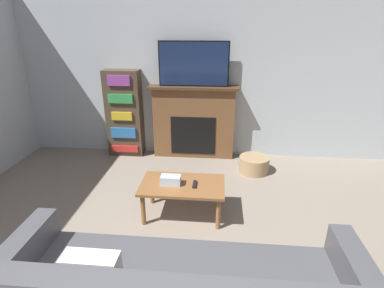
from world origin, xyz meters
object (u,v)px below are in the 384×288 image
Objects in this scene: fireplace at (194,122)px; bookshelf at (124,114)px; tv at (194,64)px; storage_basket at (254,164)px; coffee_table at (183,188)px.

bookshelf reaches higher than fireplace.
tv is at bearing 0.15° from bookshelf.
bookshelf is at bearing -179.85° from tv.
storage_basket is (2.07, -0.49, -0.58)m from bookshelf.
fireplace is 1.31× the size of tv.
coffee_table is at bearing -89.18° from fireplace.
tv is at bearing 152.54° from storage_basket.
fireplace is 1.13m from bookshelf.
tv reaches higher than fireplace.
coffee_table is (0.02, -1.68, -1.15)m from tv.
bookshelf reaches higher than coffee_table.
fireplace is 1.17m from storage_basket.
fireplace is at bearing 151.60° from storage_basket.
tv is 1.75m from storage_basket.
fireplace reaches higher than storage_basket.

